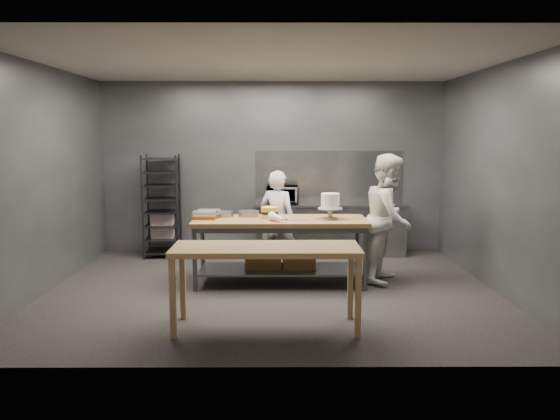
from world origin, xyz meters
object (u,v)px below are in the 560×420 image
at_px(near_counter, 266,254).
at_px(speed_rack, 162,207).
at_px(chef_behind, 277,221).
at_px(work_table, 279,243).
at_px(frosted_cake_stand, 330,203).
at_px(chef_right, 389,218).
at_px(microwave, 282,195).
at_px(layer_cake, 270,213).

bearing_deg(near_counter, speed_rack, 117.46).
relative_size(speed_rack, chef_behind, 1.13).
height_order(work_table, chef_behind, chef_behind).
bearing_deg(frosted_cake_stand, speed_rack, 146.22).
height_order(chef_right, frosted_cake_stand, chef_right).
xyz_separation_m(work_table, microwave, (0.06, 1.85, 0.48)).
bearing_deg(near_counter, chef_behind, 87.16).
distance_m(chef_behind, frosted_cake_stand, 1.11).
distance_m(chef_behind, chef_right, 1.69).
bearing_deg(speed_rack, microwave, 2.22).
xyz_separation_m(speed_rack, microwave, (2.07, 0.08, 0.19)).
bearing_deg(microwave, frosted_cake_stand, -71.25).
distance_m(microwave, layer_cake, 1.83).
distance_m(chef_behind, microwave, 1.19).
height_order(chef_right, microwave, chef_right).
relative_size(near_counter, chef_behind, 1.29).
xyz_separation_m(chef_right, layer_cake, (-1.69, -0.09, 0.09)).
bearing_deg(microwave, chef_behind, -94.28).
bearing_deg(work_table, layer_cake, 167.39).
bearing_deg(near_counter, work_table, 85.25).
distance_m(work_table, near_counter, 1.83).
height_order(work_table, microwave, microwave).
relative_size(work_table, microwave, 4.43).
bearing_deg(chef_right, work_table, 117.76).
bearing_deg(near_counter, microwave, 86.71).
height_order(chef_behind, layer_cake, chef_behind).
bearing_deg(microwave, speed_rack, -177.78).
height_order(work_table, frosted_cake_stand, frosted_cake_stand).
bearing_deg(layer_cake, frosted_cake_stand, -4.97).
height_order(near_counter, chef_behind, chef_behind).
distance_m(near_counter, chef_behind, 2.51).
relative_size(work_table, frosted_cake_stand, 6.69).
xyz_separation_m(near_counter, chef_right, (1.71, 1.93, 0.09)).
bearing_deg(microwave, chef_right, -49.15).
relative_size(work_table, near_counter, 1.20).
distance_m(work_table, microwave, 1.91).
height_order(chef_behind, frosted_cake_stand, chef_behind).
relative_size(microwave, layer_cake, 2.26).
bearing_deg(work_table, near_counter, -94.75).
distance_m(chef_right, frosted_cake_stand, 0.90).
bearing_deg(chef_right, layer_cake, 116.39).
bearing_deg(chef_right, microwave, 64.13).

